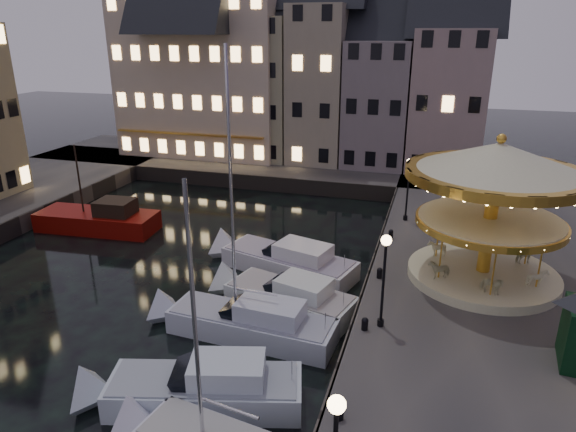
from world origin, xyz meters
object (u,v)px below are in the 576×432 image
(bollard_a, at_px, (339,411))
(motorboat_b, at_px, (194,390))
(bollard_d, at_px, (391,234))
(carousel, at_px, (495,186))
(motorboat_d, at_px, (283,297))
(motorboat_c, at_px, (243,322))
(streetlamp_b, at_px, (384,268))
(motorboat_e, at_px, (283,261))
(bollard_b, at_px, (365,323))
(red_fishing_boat, at_px, (100,221))
(streetlamp_c, at_px, (408,181))
(bollard_c, at_px, (380,272))

(bollard_a, bearing_deg, motorboat_b, 172.87)
(bollard_d, distance_m, carousel, 7.92)
(bollard_a, xyz_separation_m, motorboat_d, (-4.46, 8.31, -0.96))
(motorboat_b, relative_size, motorboat_d, 1.09)
(motorboat_d, bearing_deg, bollard_a, -61.79)
(motorboat_d, bearing_deg, bollard_d, 59.87)
(motorboat_c, xyz_separation_m, carousel, (10.50, 6.39, 5.50))
(motorboat_b, height_order, motorboat_d, same)
(streetlamp_b, xyz_separation_m, motorboat_e, (-6.33, 6.42, -3.37))
(bollard_b, height_order, motorboat_c, motorboat_c)
(motorboat_b, bearing_deg, red_fishing_boat, 135.01)
(motorboat_c, distance_m, motorboat_d, 2.97)
(bollard_a, bearing_deg, motorboat_c, 134.84)
(bollard_a, bearing_deg, streetlamp_b, 84.29)
(bollard_b, relative_size, bollard_d, 1.00)
(streetlamp_b, height_order, bollard_d, streetlamp_b)
(bollard_d, bearing_deg, red_fishing_boat, -176.93)
(motorboat_b, bearing_deg, motorboat_e, 90.79)
(streetlamp_b, distance_m, motorboat_b, 8.81)
(streetlamp_c, height_order, carousel, carousel)
(streetlamp_b, xyz_separation_m, bollard_c, (-0.60, 4.50, -2.41))
(motorboat_d, distance_m, motorboat_e, 4.29)
(bollard_d, relative_size, red_fishing_boat, 0.07)
(bollard_d, bearing_deg, streetlamp_b, -86.57)
(bollard_c, bearing_deg, motorboat_b, -119.59)
(motorboat_b, bearing_deg, bollard_a, -7.13)
(red_fishing_boat, height_order, carousel, carousel)
(motorboat_b, bearing_deg, motorboat_d, 81.73)
(bollard_d, height_order, red_fishing_boat, red_fishing_boat)
(bollard_b, relative_size, motorboat_c, 0.05)
(streetlamp_b, distance_m, bollard_b, 2.54)
(bollard_b, xyz_separation_m, motorboat_c, (-5.49, 0.03, -0.92))
(streetlamp_b, bearing_deg, bollard_a, -95.71)
(streetlamp_c, relative_size, bollard_a, 7.32)
(streetlamp_c, distance_m, bollard_b, 14.22)
(bollard_b, bearing_deg, streetlamp_b, 39.81)
(streetlamp_c, bearing_deg, motorboat_d, -114.34)
(streetlamp_c, xyz_separation_m, motorboat_c, (-6.09, -13.97, -3.34))
(bollard_a, xyz_separation_m, bollard_b, (0.00, 5.50, 0.00))
(streetlamp_b, bearing_deg, carousel, 53.28)
(motorboat_d, xyz_separation_m, carousel, (9.47, 3.60, 5.54))
(streetlamp_b, xyz_separation_m, streetlamp_c, (0.00, 13.50, 0.00))
(streetlamp_c, relative_size, bollard_b, 7.32)
(bollard_a, bearing_deg, red_fishing_boat, 142.99)
(streetlamp_c, relative_size, carousel, 0.49)
(streetlamp_c, relative_size, motorboat_e, 0.47)
(streetlamp_c, xyz_separation_m, carousel, (4.41, -7.59, 2.16))
(bollard_b, relative_size, motorboat_d, 0.08)
(streetlamp_b, distance_m, bollard_d, 10.30)
(bollard_c, xyz_separation_m, red_fishing_boat, (-19.82, 4.44, -0.89))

